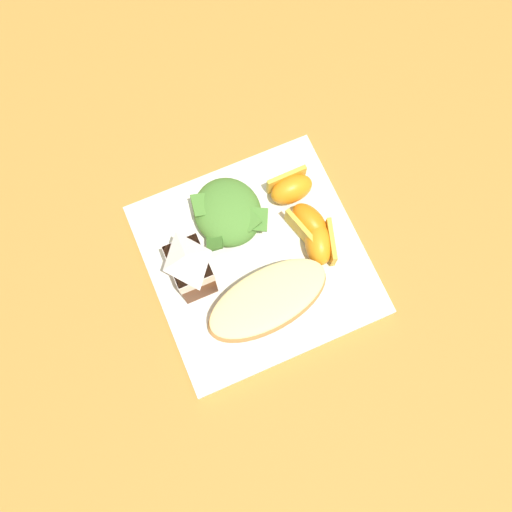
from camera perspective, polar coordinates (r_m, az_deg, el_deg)
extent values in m
plane|color=#C67A33|center=(0.77, 0.00, -0.53)|extent=(3.00, 3.00, 0.00)
cube|color=white|center=(0.77, 0.00, -0.37)|extent=(0.28, 0.28, 0.02)
ellipsoid|color=#B77F42|center=(0.73, 1.18, -4.56)|extent=(0.10, 0.18, 0.03)
ellipsoid|color=#B22D19|center=(0.72, 1.20, -4.39)|extent=(0.09, 0.16, 0.01)
ellipsoid|color=#EAD184|center=(0.71, 1.21, -4.27)|extent=(0.09, 0.17, 0.01)
ellipsoid|color=#4C8433|center=(0.76, -2.89, 4.47)|extent=(0.10, 0.09, 0.04)
cube|color=#3D7028|center=(0.74, -4.22, 1.63)|extent=(0.03, 0.03, 0.02)
cube|color=#4C8433|center=(0.74, -0.78, 3.82)|extent=(0.04, 0.03, 0.01)
cube|color=#4C8433|center=(0.76, -1.83, 5.70)|extent=(0.03, 0.04, 0.02)
cube|color=#4C8433|center=(0.75, -5.63, 5.17)|extent=(0.04, 0.03, 0.01)
cube|color=#4C8433|center=(0.76, -4.62, 5.34)|extent=(0.03, 0.04, 0.01)
cube|color=#4C8433|center=(0.74, 0.34, 3.72)|extent=(0.04, 0.03, 0.00)
cube|color=brown|center=(0.71, -6.53, -1.44)|extent=(0.06, 0.04, 0.09)
cube|color=white|center=(0.68, -6.81, -0.78)|extent=(0.06, 0.04, 0.03)
pyramid|color=white|center=(0.66, -7.05, -0.23)|extent=(0.06, 0.04, 0.02)
ellipsoid|color=orange|center=(0.75, 6.34, 1.28)|extent=(0.07, 0.05, 0.04)
cube|color=gold|center=(0.75, 7.56, 1.41)|extent=(0.06, 0.02, 0.03)
ellipsoid|color=orange|center=(0.76, 5.42, 3.42)|extent=(0.07, 0.05, 0.04)
cube|color=gold|center=(0.75, 4.49, 2.70)|extent=(0.06, 0.02, 0.03)
ellipsoid|color=orange|center=(0.77, 3.61, 6.73)|extent=(0.04, 0.06, 0.04)
cube|color=gold|center=(0.78, 3.08, 7.74)|extent=(0.01, 0.06, 0.03)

